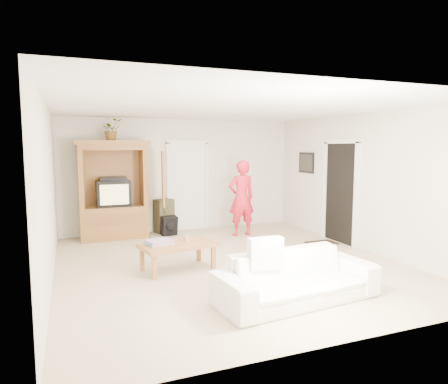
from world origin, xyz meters
The scene contains 19 objects.
floor centered at (0.00, 0.00, 0.00)m, with size 6.00×6.00×0.00m, color tan.
ceiling centered at (0.00, 0.00, 2.60)m, with size 6.00×6.00×0.00m, color white.
wall_back centered at (0.00, 3.00, 1.30)m, with size 5.50×5.50×0.00m, color silver.
wall_front centered at (0.00, -3.00, 1.30)m, with size 5.50×5.50×0.00m, color silver.
wall_left centered at (-2.75, 0.00, 1.30)m, with size 6.00×6.00×0.00m, color silver.
wall_right centered at (2.75, 0.00, 1.30)m, with size 6.00×6.00×0.00m, color silver.
armoire centered at (-1.58, 2.66, 0.91)m, with size 1.82×1.14×2.10m.
door_back centered at (0.15, 2.97, 1.02)m, with size 0.85×0.05×2.04m, color white.
doorway_right centered at (2.73, 0.60, 1.02)m, with size 0.05×0.90×2.04m, color black.
framed_picture centered at (2.73, 1.90, 1.60)m, with size 0.03×0.60×0.48m, color black.
doormat centered at (2.30, 0.60, 0.01)m, with size 0.60×0.40×0.02m, color #382316.
plant centered at (-1.60, 2.63, 2.32)m, with size 0.40×0.35×0.45m, color #4C7238.
man centered at (1.06, 1.89, 0.84)m, with size 0.61×0.40×1.68m, color red.
sofa centered at (0.20, -1.85, 0.31)m, with size 2.12×0.83×0.62m, color white.
coffee_table centered at (-0.89, -0.03, 0.38)m, with size 1.28×0.86×0.44m.
towel centered at (-1.18, -0.03, 0.48)m, with size 0.38×0.28×0.08m, color #ED4F50.
candle centered at (-0.73, 0.02, 0.49)m, with size 0.08×0.08×0.10m, color tan.
backpack_black centered at (-0.44, 2.46, 0.21)m, with size 0.34×0.20×0.42m, color black, non-canonical shape.
backpack_olive centered at (-0.46, 2.85, 0.38)m, with size 0.40×0.30×0.77m, color #47442B, non-canonical shape.
Camera 1 is at (-2.46, -6.12, 1.97)m, focal length 32.00 mm.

